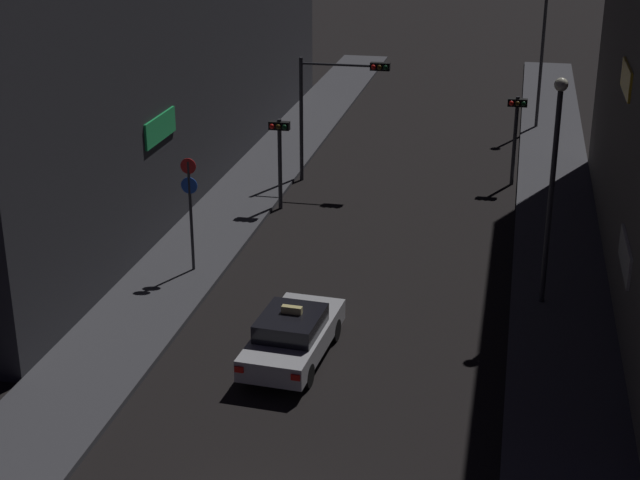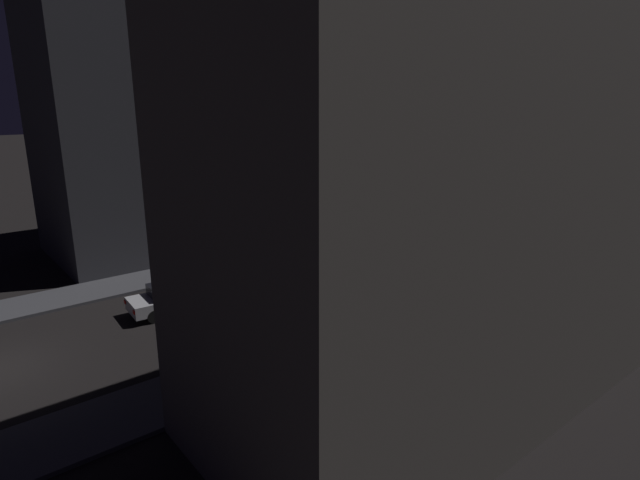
# 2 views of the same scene
# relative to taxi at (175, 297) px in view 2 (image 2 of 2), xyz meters

# --- Properties ---
(sidewalk_left) EXTENTS (3.05, 53.55, 0.16)m
(sidewalk_left) POSITION_rel_taxi_xyz_m (-5.10, 16.91, -0.66)
(sidewalk_left) COLOR #424247
(sidewalk_left) RESTS_ON ground_plane
(sidewalk_right) EXTENTS (3.05, 53.55, 0.16)m
(sidewalk_right) POSITION_rel_taxi_xyz_m (7.28, 16.91, -0.66)
(sidewalk_right) COLOR #424247
(sidewalk_right) RESTS_ON ground_plane
(building_facade_left) EXTENTS (9.90, 35.88, 22.85)m
(building_facade_left) POSITION_rel_taxi_xyz_m (-11.54, 15.17, 10.69)
(building_facade_left) COLOR #333338
(building_facade_left) RESTS_ON ground_plane
(building_facade_right) EXTENTS (7.84, 24.78, 14.02)m
(building_facade_right) POSITION_rel_taxi_xyz_m (12.68, 8.14, 6.28)
(building_facade_right) COLOR #514C47
(building_facade_right) RESTS_ON ground_plane
(taxi) EXTENTS (2.11, 4.56, 1.62)m
(taxi) POSITION_rel_taxi_xyz_m (0.00, 0.00, 0.00)
(taxi) COLOR #B7B7BC
(taxi) RESTS_ON ground_plane
(traffic_light_overhead) EXTENTS (3.76, 0.42, 5.27)m
(traffic_light_overhead) POSITION_rel_taxi_xyz_m (-1.93, 15.70, 3.06)
(traffic_light_overhead) COLOR #2D2D33
(traffic_light_overhead) RESTS_ON ground_plane
(traffic_light_left_kerb) EXTENTS (0.80, 0.42, 3.60)m
(traffic_light_left_kerb) POSITION_rel_taxi_xyz_m (-3.33, 11.94, 1.86)
(traffic_light_left_kerb) COLOR #2D2D33
(traffic_light_left_kerb) RESTS_ON ground_plane
(traffic_light_right_kerb) EXTENTS (0.80, 0.42, 3.77)m
(traffic_light_right_kerb) POSITION_rel_taxi_xyz_m (5.51, 16.92, 1.96)
(traffic_light_right_kerb) COLOR #2D2D33
(traffic_light_right_kerb) RESTS_ON ground_plane
(sign_pole_left) EXTENTS (0.55, 0.10, 3.82)m
(sign_pole_left) POSITION_rel_taxi_xyz_m (-4.59, 5.10, 1.71)
(sign_pole_left) COLOR #2D2D33
(sign_pole_left) RESTS_ON sidewalk_left
(street_lamp_near_block) EXTENTS (0.40, 0.40, 6.93)m
(street_lamp_near_block) POSITION_rel_taxi_xyz_m (6.68, 4.90, 3.63)
(street_lamp_near_block) COLOR #2D2D33
(street_lamp_near_block) RESTS_ON sidewalk_right
(street_lamp_far_block) EXTENTS (0.48, 0.48, 6.91)m
(street_lamp_far_block) POSITION_rel_taxi_xyz_m (6.50, 26.41, 4.03)
(street_lamp_far_block) COLOR #2D2D33
(street_lamp_far_block) RESTS_ON sidewalk_right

